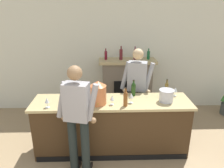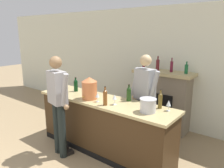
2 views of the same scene
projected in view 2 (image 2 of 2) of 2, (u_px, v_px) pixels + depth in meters
name	position (u px, v px, depth m)	size (l,w,h in m)	color
wall_back_panel	(157.00, 67.00, 5.16)	(12.00, 0.07, 2.75)	silver
bar_counter	(103.00, 125.00, 4.02)	(2.74, 0.70, 1.00)	#3C2815
fireplace_stone	(162.00, 100.00, 4.94)	(1.34, 0.52, 1.66)	#7B6F5C
person_customer	(58.00, 102.00, 3.77)	(0.65, 0.37, 1.80)	black
person_bartender	(144.00, 98.00, 4.04)	(0.65, 0.37, 1.79)	#364047
copper_dispenser	(89.00, 88.00, 3.92)	(0.28, 0.32, 0.40)	#CC7040
ice_bucket_steel	(148.00, 105.00, 3.29)	(0.25, 0.25, 0.21)	silver
wine_bottle_riesling_slim	(76.00, 85.00, 4.44)	(0.08, 0.08, 0.29)	#0B3315
wine_bottle_chardonnay_pale	(105.00, 97.00, 3.59)	(0.07, 0.07, 0.32)	brown
wine_bottle_port_short	(160.00, 100.00, 3.44)	(0.06, 0.06, 0.31)	brown
wine_bottle_merlot_tall	(129.00, 94.00, 3.81)	(0.08, 0.08, 0.30)	#1B3B14
wine_glass_mid_counter	(169.00, 103.00, 3.33)	(0.07, 0.07, 0.17)	silver
wine_glass_by_dispenser	(56.00, 87.00, 4.33)	(0.07, 0.07, 0.17)	silver
wine_glass_front_right	(115.00, 97.00, 3.61)	(0.08, 0.08, 0.18)	silver
wine_glass_near_bucket	(98.00, 95.00, 3.76)	(0.07, 0.07, 0.17)	silver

